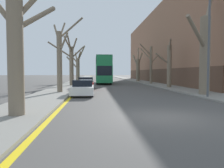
{
  "coord_description": "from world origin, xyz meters",
  "views": [
    {
      "loc": [
        -2.91,
        -9.02,
        1.92
      ],
      "look_at": [
        -0.37,
        23.17,
        0.2
      ],
      "focal_mm": 35.0,
      "sensor_mm": 36.0,
      "label": 1
    }
  ],
  "objects": [
    {
      "name": "street_tree_left_3",
      "position": [
        -6.17,
        32.76,
        2.94
      ],
      "size": [
        3.66,
        3.58,
        6.89
      ],
      "color": "#7A6B56",
      "rests_on": "ground"
    },
    {
      "name": "parked_car_0",
      "position": [
        -3.9,
        9.24,
        0.62
      ],
      "size": [
        1.78,
        4.22,
        1.29
      ],
      "color": "silver",
      "rests_on": "ground"
    },
    {
      "name": "street_tree_right_2",
      "position": [
        6.15,
        25.91,
        3.29
      ],
      "size": [
        3.52,
        1.62,
        6.51
      ],
      "color": "#7A6B56",
      "rests_on": "ground"
    },
    {
      "name": "double_decker_bus",
      "position": [
        -1.48,
        28.4,
        2.58
      ],
      "size": [
        2.5,
        10.48,
        4.56
      ],
      "color": "#1E7F47",
      "rests_on": "ground"
    },
    {
      "name": "kerb_line_stripe",
      "position": [
        -4.77,
        50.0,
        0.0
      ],
      "size": [
        0.24,
        120.0,
        0.01
      ],
      "primitive_type": "cube",
      "color": "yellow",
      "rests_on": "ground"
    },
    {
      "name": "street_tree_right_1",
      "position": [
        6.18,
        17.17,
        2.85
      ],
      "size": [
        2.38,
        2.76,
        5.88
      ],
      "color": "#7A6B56",
      "rests_on": "ground"
    },
    {
      "name": "street_tree_left_2",
      "position": [
        -6.24,
        21.95,
        3.39
      ],
      "size": [
        4.81,
        3.82,
        6.76
      ],
      "color": "#7A6B56",
      "rests_on": "ground"
    },
    {
      "name": "sidewalk_right",
      "position": [
        6.56,
        50.0,
        0.06
      ],
      "size": [
        3.23,
        120.0,
        0.12
      ],
      "primitive_type": "cube",
      "color": "gray",
      "rests_on": "ground"
    },
    {
      "name": "lamp_post",
      "position": [
        5.33,
        6.47,
        4.64
      ],
      "size": [
        1.4,
        0.2,
        8.34
      ],
      "color": "#4C4F54",
      "rests_on": "ground"
    },
    {
      "name": "building_facade_right",
      "position": [
        13.16,
        33.21,
        6.82
      ],
      "size": [
        10.08,
        49.55,
        13.67
      ],
      "color": "#93664C",
      "rests_on": "ground"
    },
    {
      "name": "ground_plane",
      "position": [
        0.0,
        0.0,
        0.0
      ],
      "size": [
        300.0,
        300.0,
        0.0
      ],
      "primitive_type": "plane",
      "color": "#4C4947"
    },
    {
      "name": "street_tree_right_3",
      "position": [
        6.09,
        36.07,
        2.86
      ],
      "size": [
        2.16,
        2.27,
        7.15
      ],
      "color": "#7A6B56",
      "rests_on": "ground"
    },
    {
      "name": "sidewalk_left",
      "position": [
        -6.56,
        50.0,
        0.06
      ],
      "size": [
        3.23,
        120.0,
        0.12
      ],
      "primitive_type": "cube",
      "color": "gray",
      "rests_on": "ground"
    },
    {
      "name": "street_tree_right_0",
      "position": [
        6.06,
        8.28,
        3.64
      ],
      "size": [
        4.31,
        4.52,
        8.55
      ],
      "color": "#7A6B56",
      "rests_on": "ground"
    },
    {
      "name": "street_tree_left_1",
      "position": [
        -6.08,
        11.46,
        3.31
      ],
      "size": [
        2.98,
        2.73,
        6.88
      ],
      "color": "#7A6B56",
      "rests_on": "ground"
    },
    {
      "name": "parked_car_1",
      "position": [
        -3.9,
        15.44,
        0.66
      ],
      "size": [
        1.75,
        4.39,
        1.38
      ],
      "color": "maroon",
      "rests_on": "ground"
    },
    {
      "name": "street_tree_left_0",
      "position": [
        -6.17,
        0.61,
        3.42
      ],
      "size": [
        4.25,
        2.65,
        8.08
      ],
      "color": "#7A6B56",
      "rests_on": "ground"
    }
  ]
}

